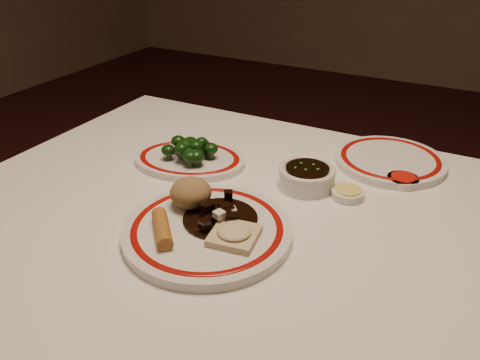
% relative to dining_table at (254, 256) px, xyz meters
% --- Properties ---
extents(dining_table, '(1.20, 0.90, 0.75)m').
position_rel_dining_table_xyz_m(dining_table, '(0.00, 0.00, 0.00)').
color(dining_table, white).
rests_on(dining_table, ground).
extents(main_plate, '(0.36, 0.36, 0.02)m').
position_rel_dining_table_xyz_m(main_plate, '(-0.05, -0.09, 0.10)').
color(main_plate, silver).
rests_on(main_plate, dining_table).
extents(rice_mound, '(0.08, 0.08, 0.05)m').
position_rel_dining_table_xyz_m(rice_mound, '(-0.11, -0.04, 0.14)').
color(rice_mound, olive).
rests_on(rice_mound, main_plate).
extents(spring_roll, '(0.08, 0.09, 0.03)m').
position_rel_dining_table_xyz_m(spring_roll, '(-0.10, -0.14, 0.12)').
color(spring_roll, '#AF742B').
rests_on(spring_roll, main_plate).
extents(fried_wonton, '(0.09, 0.09, 0.02)m').
position_rel_dining_table_xyz_m(fried_wonton, '(0.01, -0.10, 0.12)').
color(fried_wonton, beige).
rests_on(fried_wonton, main_plate).
extents(stirfry_heap, '(0.13, 0.13, 0.03)m').
position_rel_dining_table_xyz_m(stirfry_heap, '(-0.04, -0.06, 0.12)').
color(stirfry_heap, black).
rests_on(stirfry_heap, main_plate).
extents(broccoli_plate, '(0.29, 0.26, 0.02)m').
position_rel_dining_table_xyz_m(broccoli_plate, '(-0.22, 0.13, 0.10)').
color(broccoli_plate, silver).
rests_on(broccoli_plate, dining_table).
extents(broccoli_pile, '(0.11, 0.09, 0.05)m').
position_rel_dining_table_xyz_m(broccoli_pile, '(-0.22, 0.12, 0.13)').
color(broccoli_pile, '#23471C').
rests_on(broccoli_pile, broccoli_plate).
extents(soy_bowl, '(0.11, 0.11, 0.04)m').
position_rel_dining_table_xyz_m(soy_bowl, '(0.04, 0.15, 0.11)').
color(soy_bowl, silver).
rests_on(soy_bowl, dining_table).
extents(sweet_sour_dish, '(0.06, 0.06, 0.02)m').
position_rel_dining_table_xyz_m(sweet_sour_dish, '(0.22, 0.25, 0.10)').
color(sweet_sour_dish, silver).
rests_on(sweet_sour_dish, dining_table).
extents(mustard_dish, '(0.06, 0.06, 0.02)m').
position_rel_dining_table_xyz_m(mustard_dish, '(0.13, 0.15, 0.10)').
color(mustard_dish, silver).
rests_on(mustard_dish, dining_table).
extents(far_plate, '(0.28, 0.28, 0.02)m').
position_rel_dining_table_xyz_m(far_plate, '(0.17, 0.33, 0.10)').
color(far_plate, silver).
rests_on(far_plate, dining_table).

